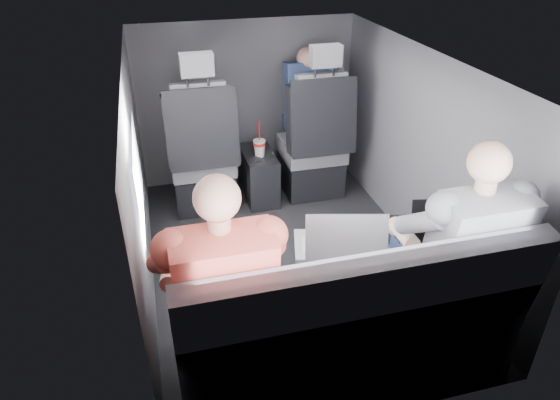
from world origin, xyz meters
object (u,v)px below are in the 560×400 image
object	(u,v)px
soda_cup	(259,147)
center_console	(259,175)
laptop_black	(434,226)
passenger_front_right	(307,98)
laptop_silver	(337,244)
passenger_rear_right	(454,250)
rear_bench	(348,335)
laptop_white	(222,271)
passenger_rear_left	(221,289)
front_seat_left	(202,161)
front_seat_right	(314,149)

from	to	relation	value
soda_cup	center_console	bearing A→B (deg)	86.32
laptop_black	passenger_front_right	distance (m)	1.86
laptop_black	center_console	bearing A→B (deg)	109.55
laptop_silver	passenger_rear_right	xyz separation A→B (m)	(0.53, -0.19, -0.00)
rear_bench	laptop_white	bearing A→B (deg)	158.02
laptop_white	passenger_rear_right	world-z (taller)	passenger_rear_right
laptop_silver	passenger_rear_left	distance (m)	0.64
front_seat_left	passenger_rear_left	xyz separation A→B (m)	(-0.13, -1.81, 0.23)
laptop_black	passenger_rear_right	distance (m)	0.21
laptop_black	front_seat_right	bearing A→B (deg)	94.66
front_seat_left	rear_bench	xyz separation A→B (m)	(0.45, -1.90, -0.09)
soda_cup	passenger_front_right	size ratio (longest dim) A/B	0.41
front_seat_left	soda_cup	xyz separation A→B (m)	(0.45, -0.02, 0.07)
soda_cup	laptop_silver	size ratio (longest dim) A/B	0.66
front_seat_left	soda_cup	bearing A→B (deg)	-2.08
front_seat_left	rear_bench	bearing A→B (deg)	-76.69
laptop_white	passenger_front_right	bearing A→B (deg)	62.25
rear_bench	laptop_silver	distance (m)	0.44
front_seat_left	laptop_white	world-z (taller)	front_seat_left
laptop_white	laptop_silver	distance (m)	0.59
laptop_black	passenger_rear_right	xyz separation A→B (m)	(-0.02, -0.21, 0.00)
center_console	laptop_silver	world-z (taller)	laptop_silver
front_seat_left	center_console	size ratio (longest dim) A/B	2.64
laptop_silver	laptop_white	bearing A→B (deg)	-173.72
front_seat_left	front_seat_right	bearing A→B (deg)	0.00
center_console	soda_cup	xyz separation A→B (m)	(-0.00, -0.06, 0.27)
rear_bench	passenger_rear_left	xyz separation A→B (m)	(-0.58, 0.09, 0.33)
rear_bench	laptop_black	distance (m)	0.73
rear_bench	passenger_front_right	bearing A→B (deg)	77.83
front_seat_left	soda_cup	distance (m)	0.45
rear_bench	laptop_white	xyz separation A→B (m)	(-0.55, 0.22, 0.33)
front_seat_right	laptop_silver	world-z (taller)	front_seat_right
front_seat_right	laptop_black	distance (m)	1.62
front_seat_right	center_console	distance (m)	0.49
front_seat_left	front_seat_right	xyz separation A→B (m)	(0.90, 0.00, 0.00)
center_console	soda_cup	distance (m)	0.28
front_seat_left	front_seat_right	world-z (taller)	same
passenger_front_right	front_seat_left	bearing A→B (deg)	-164.27
laptop_silver	passenger_rear_left	world-z (taller)	passenger_rear_left
front_seat_left	passenger_rear_right	size ratio (longest dim) A/B	1.02
rear_bench	laptop_silver	xyz separation A→B (m)	(0.03, 0.29, 0.33)
laptop_silver	front_seat_right	bearing A→B (deg)	75.53
center_console	passenger_rear_left	distance (m)	1.98
soda_cup	passenger_rear_left	bearing A→B (deg)	-107.77
soda_cup	laptop_black	xyz separation A→B (m)	(0.58, -1.58, 0.16)
front_seat_right	passenger_rear_left	world-z (taller)	front_seat_right
rear_bench	soda_cup	distance (m)	1.89
front_seat_right	passenger_rear_left	distance (m)	2.09
laptop_black	passenger_front_right	size ratio (longest dim) A/B	0.57
laptop_silver	passenger_rear_right	distance (m)	0.57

